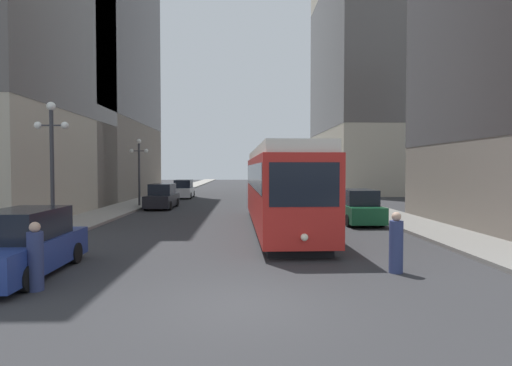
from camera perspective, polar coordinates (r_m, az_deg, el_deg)
The scene contains 15 objects.
ground_plane at distance 9.38m, azimuth -1.53°, elevation -16.30°, with size 200.00×200.00×0.00m, color #303033.
sidewalk_left at distance 49.77m, azimuth -11.79°, elevation -1.35°, with size 2.83×120.00×0.15m, color gray.
sidewalk_right at distance 49.78m, azimuth 8.55°, elevation -1.33°, with size 2.83×120.00×0.15m, color gray.
streetcar at distance 20.27m, azimuth 3.21°, elevation -0.39°, with size 2.95×14.76×3.89m.
transit_bus at distance 40.52m, azimuth 5.99°, elevation 0.58°, with size 2.62×11.49×3.45m.
parked_car_left_near at distance 31.57m, azimuth -12.71°, elevation -1.87°, with size 1.93×4.67×1.82m.
parked_car_left_mid at distance 13.18m, azimuth -29.25°, elevation -7.43°, with size 1.94×4.87×1.82m.
parked_car_right_far at distance 23.00m, azimuth 13.74°, elevation -3.30°, with size 1.90×4.53×1.82m.
parked_car_left_far at distance 42.22m, azimuth -9.89°, elevation -0.88°, with size 1.96×4.96×1.82m.
pedestrian_crossing_near at distance 11.48m, azimuth -27.95°, elevation -9.13°, with size 0.37×0.37×1.67m.
pedestrian_crossing_far at distance 12.50m, azimuth 18.61°, elevation -7.98°, with size 0.39×0.39×1.72m.
lamp_post_left_near at distance 19.24m, azimuth -26.15°, elevation 4.30°, with size 1.41×0.36×5.54m.
lamp_post_left_far at distance 32.79m, azimuth -15.71°, elevation 2.87°, with size 1.41×0.36×5.03m.
building_left_midblock at distance 44.89m, azimuth -22.53°, elevation 18.17°, with size 10.61×22.78×30.18m.
building_right_corner at distance 57.76m, azimuth 17.34°, elevation 15.03°, with size 16.48×22.11×31.13m.
Camera 1 is at (-0.01, -8.91, 2.95)m, focal length 29.24 mm.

